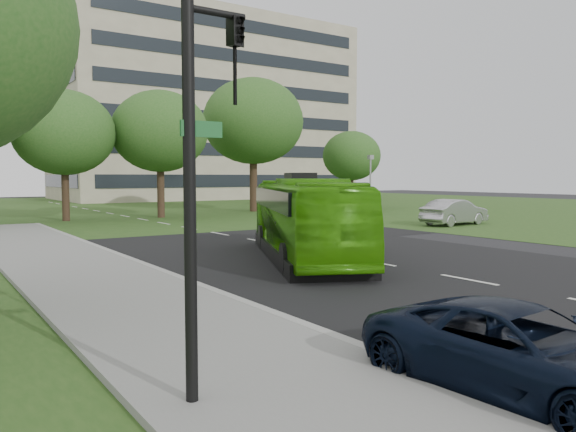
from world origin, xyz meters
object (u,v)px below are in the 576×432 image
object	(u,v)px
tree_park_e	(352,156)
bus	(305,219)
tree_park_b	(64,133)
traffic_light	(202,153)
camera_pole	(370,177)
tree_park_c	(160,131)
tree_park_d	(253,121)
sedan	(454,212)
office_building	(205,111)
suv	(520,351)

from	to	relation	value
tree_park_e	bus	size ratio (longest dim) A/B	0.69
tree_park_b	traffic_light	size ratio (longest dim) A/B	1.57
traffic_light	camera_pole	distance (m)	37.00
tree_park_c	tree_park_d	world-z (taller)	tree_park_d
tree_park_d	tree_park_e	size ratio (longest dim) A/B	1.56
tree_park_c	sedan	bearing A→B (deg)	-51.68
tree_park_d	bus	bearing A→B (deg)	-116.40
tree_park_b	camera_pole	xyz separation A→B (m)	(20.80, -7.56, -2.96)
tree_park_d	traffic_light	size ratio (longest dim) A/B	2.03
tree_park_b	sedan	xyz separation A→B (m)	(19.51, -16.78, -5.18)
tree_park_b	camera_pole	size ratio (longest dim) A/B	1.89
tree_park_b	tree_park_d	xyz separation A→B (m)	(15.99, 2.11, 1.79)
tree_park_b	office_building	bearing A→B (deg)	52.12
office_building	sedan	xyz separation A→B (m)	(-7.24, -51.18, -11.69)
tree_park_e	camera_pole	distance (m)	10.44
tree_park_e	camera_pole	size ratio (longest dim) A/B	1.57
office_building	tree_park_b	distance (m)	44.06
tree_park_e	bus	xyz separation A→B (m)	(-22.88, -24.50, -3.52)
tree_park_b	traffic_light	distance (m)	34.12
tree_park_b	suv	distance (m)	36.00
suv	camera_pole	size ratio (longest dim) A/B	0.95
office_building	tree_park_c	xyz separation A→B (m)	(-20.16, -34.84, -6.17)
bus	traffic_light	size ratio (longest dim) A/B	1.88
tree_park_b	sedan	bearing A→B (deg)	-40.70
tree_park_c	camera_pole	bearing A→B (deg)	-26.61
tree_park_c	bus	distance (m)	23.65
traffic_light	bus	bearing A→B (deg)	31.22
office_building	bus	xyz separation A→B (m)	(-23.41, -57.76, -11.02)
suv	office_building	bearing A→B (deg)	63.68
tree_park_b	sedan	distance (m)	26.25
suv	camera_pole	world-z (taller)	camera_pole
office_building	tree_park_c	bearing A→B (deg)	-120.05
suv	camera_pole	distance (m)	36.00
tree_park_d	camera_pole	xyz separation A→B (m)	(4.81, -9.67, -4.76)
sedan	camera_pole	world-z (taller)	camera_pole
tree_park_c	camera_pole	distance (m)	16.22
tree_park_e	sedan	size ratio (longest dim) A/B	1.50
traffic_light	camera_pole	size ratio (longest dim) A/B	1.21
tree_park_d	sedan	world-z (taller)	tree_park_d
tree_park_d	suv	size ratio (longest dim) A/B	2.57
bus	traffic_light	world-z (taller)	traffic_light
tree_park_d	tree_park_b	bearing A→B (deg)	-172.49
bus	suv	world-z (taller)	bus
tree_park_c	tree_park_e	size ratio (longest dim) A/B	1.27
traffic_light	tree_park_c	bearing A→B (deg)	52.14
tree_park_d	office_building	bearing A→B (deg)	71.56
bus	tree_park_d	bearing A→B (deg)	88.24
tree_park_d	tree_park_e	bearing A→B (deg)	-5.42
tree_park_b	bus	bearing A→B (deg)	-81.85
camera_pole	suv	bearing A→B (deg)	-142.48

